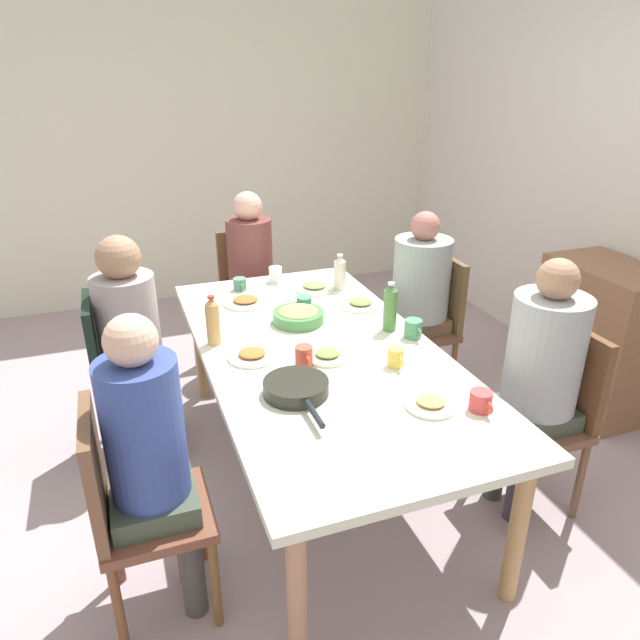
{
  "coord_description": "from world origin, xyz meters",
  "views": [
    {
      "loc": [
        2.31,
        -0.84,
        1.96
      ],
      "look_at": [
        0.0,
        0.0,
        0.87
      ],
      "focal_mm": 32.65,
      "sensor_mm": 36.0,
      "label": 1
    }
  ],
  "objects_px": {
    "cup_2": "(481,401)",
    "bottle_1": "(390,308)",
    "person_2": "(131,327)",
    "cup_6": "(240,284)",
    "chair_0": "(549,409)",
    "cup_0": "(276,275)",
    "plate_5": "(252,355)",
    "plate_4": "(314,287)",
    "plate_0": "(328,355)",
    "cup_5": "(396,357)",
    "person_0": "(541,368)",
    "serving_pan": "(296,388)",
    "bowl_0": "(298,315)",
    "bottle_2": "(213,321)",
    "plate_3": "(431,403)",
    "side_cabinet": "(600,337)",
    "person_1": "(419,289)",
    "plate_1": "(245,301)",
    "chair_1": "(430,319)",
    "person_3": "(251,263)",
    "bottle_0": "(340,273)",
    "cup_3": "(304,356)",
    "cup_4": "(413,329)",
    "person_4": "(150,450)",
    "plate_2": "(361,304)",
    "cup_1": "(304,305)",
    "chair_3": "(249,287)",
    "dining_table": "(320,361)"
  },
  "relations": [
    {
      "from": "cup_2",
      "to": "bottle_1",
      "type": "xyz_separation_m",
      "value": [
        -0.79,
        -0.0,
        0.08
      ]
    },
    {
      "from": "person_2",
      "to": "cup_6",
      "type": "height_order",
      "value": "person_2"
    },
    {
      "from": "chair_0",
      "to": "cup_0",
      "type": "relative_size",
      "value": 7.77
    },
    {
      "from": "chair_0",
      "to": "plate_5",
      "type": "bearing_deg",
      "value": -114.32
    },
    {
      "from": "plate_4",
      "to": "bottle_1",
      "type": "distance_m",
      "value": 0.7
    },
    {
      "from": "plate_0",
      "to": "cup_5",
      "type": "bearing_deg",
      "value": 55.52
    },
    {
      "from": "person_0",
      "to": "serving_pan",
      "type": "distance_m",
      "value": 1.08
    },
    {
      "from": "bowl_0",
      "to": "cup_6",
      "type": "distance_m",
      "value": 0.59
    },
    {
      "from": "plate_4",
      "to": "bottle_2",
      "type": "relative_size",
      "value": 0.99
    },
    {
      "from": "plate_3",
      "to": "side_cabinet",
      "type": "relative_size",
      "value": 0.23
    },
    {
      "from": "person_1",
      "to": "plate_1",
      "type": "xyz_separation_m",
      "value": [
        -0.13,
        -1.03,
        0.01
      ]
    },
    {
      "from": "cup_5",
      "to": "chair_1",
      "type": "bearing_deg",
      "value": 141.01
    },
    {
      "from": "chair_0",
      "to": "plate_1",
      "type": "xyz_separation_m",
      "value": [
        -1.21,
        -1.12,
        0.22
      ]
    },
    {
      "from": "person_1",
      "to": "person_3",
      "type": "distance_m",
      "value": 1.17
    },
    {
      "from": "serving_pan",
      "to": "bottle_0",
      "type": "relative_size",
      "value": 2.09
    },
    {
      "from": "person_3",
      "to": "plate_1",
      "type": "xyz_separation_m",
      "value": [
        0.7,
        -0.2,
        0.02
      ]
    },
    {
      "from": "bowl_0",
      "to": "cup_3",
      "type": "relative_size",
      "value": 2.31
    },
    {
      "from": "person_1",
      "to": "serving_pan",
      "type": "bearing_deg",
      "value": -49.83
    },
    {
      "from": "person_0",
      "to": "cup_2",
      "type": "distance_m",
      "value": 0.46
    },
    {
      "from": "chair_1",
      "to": "plate_1",
      "type": "distance_m",
      "value": 1.15
    },
    {
      "from": "chair_1",
      "to": "person_3",
      "type": "distance_m",
      "value": 1.26
    },
    {
      "from": "person_0",
      "to": "cup_4",
      "type": "bearing_deg",
      "value": -144.88
    },
    {
      "from": "person_4",
      "to": "plate_2",
      "type": "relative_size",
      "value": 5.43
    },
    {
      "from": "serving_pan",
      "to": "cup_4",
      "type": "relative_size",
      "value": 3.66
    },
    {
      "from": "plate_1",
      "to": "chair_0",
      "type": "bearing_deg",
      "value": 42.67
    },
    {
      "from": "person_0",
      "to": "plate_2",
      "type": "height_order",
      "value": "person_0"
    },
    {
      "from": "bottle_1",
      "to": "person_2",
      "type": "bearing_deg",
      "value": -110.43
    },
    {
      "from": "person_1",
      "to": "cup_1",
      "type": "height_order",
      "value": "person_1"
    },
    {
      "from": "person_1",
      "to": "cup_1",
      "type": "distance_m",
      "value": 0.77
    },
    {
      "from": "chair_3",
      "to": "plate_5",
      "type": "distance_m",
      "value": 1.5
    },
    {
      "from": "person_4",
      "to": "plate_5",
      "type": "relative_size",
      "value": 5.52
    },
    {
      "from": "cup_2",
      "to": "chair_1",
      "type": "bearing_deg",
      "value": 157.75
    },
    {
      "from": "plate_2",
      "to": "bottle_2",
      "type": "relative_size",
      "value": 0.93
    },
    {
      "from": "chair_0",
      "to": "plate_1",
      "type": "relative_size",
      "value": 3.65
    },
    {
      "from": "person_1",
      "to": "cup_2",
      "type": "xyz_separation_m",
      "value": [
        1.25,
        -0.42,
        0.04
      ]
    },
    {
      "from": "chair_1",
      "to": "plate_0",
      "type": "height_order",
      "value": "chair_1"
    },
    {
      "from": "bottle_2",
      "to": "person_1",
      "type": "bearing_deg",
      "value": 103.63
    },
    {
      "from": "cup_0",
      "to": "bottle_2",
      "type": "relative_size",
      "value": 0.47
    },
    {
      "from": "cup_6",
      "to": "bottle_1",
      "type": "bearing_deg",
      "value": 35.68
    },
    {
      "from": "person_0",
      "to": "serving_pan",
      "type": "relative_size",
      "value": 2.76
    },
    {
      "from": "dining_table",
      "to": "bottle_2",
      "type": "xyz_separation_m",
      "value": [
        -0.23,
        -0.46,
        0.18
      ]
    },
    {
      "from": "dining_table",
      "to": "plate_1",
      "type": "bearing_deg",
      "value": -163.37
    },
    {
      "from": "person_2",
      "to": "cup_4",
      "type": "bearing_deg",
      "value": 66.07
    },
    {
      "from": "side_cabinet",
      "to": "bottle_1",
      "type": "bearing_deg",
      "value": -90.5
    },
    {
      "from": "person_1",
      "to": "bottle_1",
      "type": "xyz_separation_m",
      "value": [
        0.46,
        -0.43,
        0.12
      ]
    },
    {
      "from": "cup_1",
      "to": "bottle_1",
      "type": "distance_m",
      "value": 0.5
    },
    {
      "from": "plate_4",
      "to": "cup_4",
      "type": "relative_size",
      "value": 2.0
    },
    {
      "from": "plate_0",
      "to": "person_4",
      "type": "bearing_deg",
      "value": -61.85
    },
    {
      "from": "bowl_0",
      "to": "plate_3",
      "type": "bearing_deg",
      "value": 14.15
    },
    {
      "from": "bottle_0",
      "to": "bottle_1",
      "type": "bearing_deg",
      "value": 1.96
    }
  ]
}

